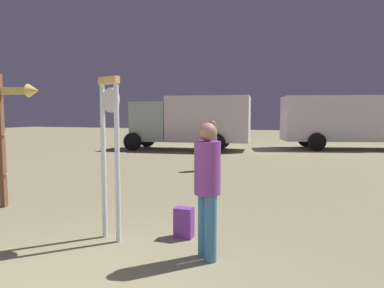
{
  "coord_description": "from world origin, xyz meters",
  "views": [
    {
      "loc": [
        2.23,
        -2.0,
        1.79
      ],
      "look_at": [
        -0.21,
        4.63,
        1.2
      ],
      "focal_mm": 31.97,
      "sensor_mm": 36.0,
      "label": 1
    }
  ],
  "objects_px": {
    "person_near_clock": "(207,184)",
    "person_distant": "(212,143)",
    "box_truck_near": "(192,120)",
    "box_truck_far": "(346,120)",
    "standing_clock": "(110,144)",
    "arrow_sign": "(13,120)",
    "backpack": "(184,223)"
  },
  "relations": [
    {
      "from": "person_distant",
      "to": "box_truck_near",
      "type": "height_order",
      "value": "box_truck_near"
    },
    {
      "from": "backpack",
      "to": "box_truck_far",
      "type": "height_order",
      "value": "box_truck_far"
    },
    {
      "from": "standing_clock",
      "to": "person_distant",
      "type": "distance_m",
      "value": 6.54
    },
    {
      "from": "standing_clock",
      "to": "backpack",
      "type": "distance_m",
      "value": 1.57
    },
    {
      "from": "person_near_clock",
      "to": "box_truck_near",
      "type": "distance_m",
      "value": 13.72
    },
    {
      "from": "standing_clock",
      "to": "person_near_clock",
      "type": "relative_size",
      "value": 1.37
    },
    {
      "from": "person_distant",
      "to": "box_truck_far",
      "type": "relative_size",
      "value": 0.22
    },
    {
      "from": "person_near_clock",
      "to": "box_truck_far",
      "type": "bearing_deg",
      "value": 80.63
    },
    {
      "from": "standing_clock",
      "to": "backpack",
      "type": "bearing_deg",
      "value": 24.57
    },
    {
      "from": "backpack",
      "to": "box_truck_far",
      "type": "bearing_deg",
      "value": 78.29
    },
    {
      "from": "person_near_clock",
      "to": "backpack",
      "type": "relative_size",
      "value": 3.84
    },
    {
      "from": "backpack",
      "to": "box_truck_near",
      "type": "relative_size",
      "value": 0.07
    },
    {
      "from": "standing_clock",
      "to": "box_truck_near",
      "type": "bearing_deg",
      "value": 105.05
    },
    {
      "from": "box_truck_near",
      "to": "box_truck_far",
      "type": "distance_m",
      "value": 8.16
    },
    {
      "from": "arrow_sign",
      "to": "box_truck_near",
      "type": "distance_m",
      "value": 11.83
    },
    {
      "from": "person_distant",
      "to": "box_truck_far",
      "type": "xyz_separation_m",
      "value": [
        4.59,
        9.26,
        0.64
      ]
    },
    {
      "from": "standing_clock",
      "to": "person_near_clock",
      "type": "bearing_deg",
      "value": -6.45
    },
    {
      "from": "standing_clock",
      "to": "arrow_sign",
      "type": "xyz_separation_m",
      "value": [
        -2.72,
        0.82,
        0.31
      ]
    },
    {
      "from": "person_distant",
      "to": "person_near_clock",
      "type": "bearing_deg",
      "value": -73.61
    },
    {
      "from": "arrow_sign",
      "to": "person_near_clock",
      "type": "relative_size",
      "value": 1.52
    },
    {
      "from": "person_near_clock",
      "to": "person_distant",
      "type": "bearing_deg",
      "value": 106.39
    },
    {
      "from": "backpack",
      "to": "standing_clock",
      "type": "bearing_deg",
      "value": -155.43
    },
    {
      "from": "standing_clock",
      "to": "box_truck_far",
      "type": "xyz_separation_m",
      "value": [
        4.13,
        15.77,
        0.17
      ]
    },
    {
      "from": "box_truck_far",
      "to": "person_near_clock",
      "type": "bearing_deg",
      "value": -99.37
    },
    {
      "from": "backpack",
      "to": "arrow_sign",
      "type": "bearing_deg",
      "value": 174.06
    },
    {
      "from": "box_truck_near",
      "to": "box_truck_far",
      "type": "bearing_deg",
      "value": 22.64
    },
    {
      "from": "box_truck_near",
      "to": "box_truck_far",
      "type": "height_order",
      "value": "box_truck_far"
    },
    {
      "from": "standing_clock",
      "to": "arrow_sign",
      "type": "distance_m",
      "value": 2.86
    },
    {
      "from": "standing_clock",
      "to": "person_near_clock",
      "type": "distance_m",
      "value": 1.57
    },
    {
      "from": "standing_clock",
      "to": "box_truck_far",
      "type": "distance_m",
      "value": 16.31
    },
    {
      "from": "person_near_clock",
      "to": "box_truck_near",
      "type": "bearing_deg",
      "value": 110.95
    },
    {
      "from": "person_distant",
      "to": "box_truck_far",
      "type": "distance_m",
      "value": 10.36
    }
  ]
}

